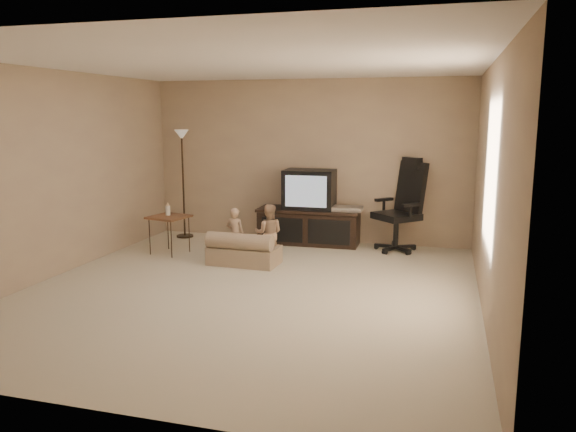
% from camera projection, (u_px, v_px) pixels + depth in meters
% --- Properties ---
extents(floor, '(5.50, 5.50, 0.00)m').
position_uv_depth(floor, '(249.00, 290.00, 6.35)').
color(floor, beige).
rests_on(floor, ground).
extents(room_shell, '(5.50, 5.50, 5.50)m').
position_uv_depth(room_shell, '(248.00, 156.00, 6.08)').
color(room_shell, white).
rests_on(room_shell, floor).
extents(tv_stand, '(1.61, 0.62, 1.14)m').
position_uv_depth(tv_stand, '(310.00, 213.00, 8.60)').
color(tv_stand, black).
rests_on(tv_stand, floor).
extents(office_chair, '(0.88, 0.88, 1.36)m').
position_uv_depth(office_chair, '(401.00, 218.00, 8.15)').
color(office_chair, black).
rests_on(office_chair, floor).
extents(side_table, '(0.59, 0.59, 0.74)m').
position_uv_depth(side_table, '(169.00, 217.00, 7.97)').
color(side_table, brown).
rests_on(side_table, floor).
extents(floor_lamp, '(0.27, 0.27, 1.73)m').
position_uv_depth(floor_lamp, '(182.00, 159.00, 8.91)').
color(floor_lamp, '#302215').
rests_on(floor_lamp, floor).
extents(child_sofa, '(0.93, 0.55, 0.45)m').
position_uv_depth(child_sofa, '(243.00, 251.00, 7.42)').
color(child_sofa, '#9D886A').
rests_on(child_sofa, floor).
extents(toddler_left, '(0.28, 0.21, 0.72)m').
position_uv_depth(toddler_left, '(235.00, 234.00, 7.64)').
color(toddler_left, tan).
rests_on(toddler_left, floor).
extents(toddler_right, '(0.42, 0.28, 0.79)m').
position_uv_depth(toddler_right, '(269.00, 233.00, 7.53)').
color(toddler_right, tan).
rests_on(toddler_right, floor).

